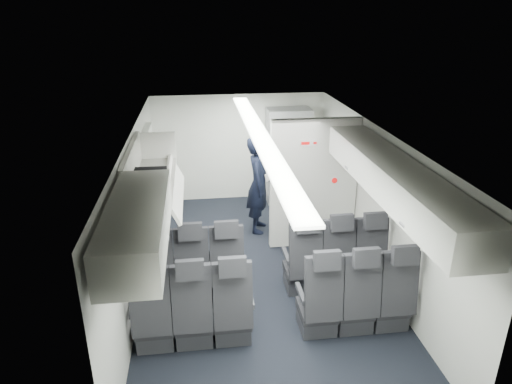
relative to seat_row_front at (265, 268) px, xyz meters
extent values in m
cube|color=black|center=(0.00, 0.53, -0.41)|extent=(3.40, 6.00, 0.01)
cube|color=silver|center=(0.00, 0.53, 1.75)|extent=(3.40, 6.00, 0.01)
cube|color=silver|center=(0.00, 3.53, 0.67)|extent=(3.40, 0.01, 2.15)
cube|color=silver|center=(0.00, -2.47, 0.67)|extent=(3.40, 0.01, 2.15)
cube|color=silver|center=(-1.70, 0.53, 0.67)|extent=(0.01, 6.00, 2.15)
cube|color=silver|center=(1.70, 0.53, 0.67)|extent=(0.01, 6.00, 2.15)
cube|color=white|center=(0.00, 0.53, 1.71)|extent=(0.25, 5.52, 0.03)
cube|color=black|center=(-1.42, 0.08, -0.13)|extent=(0.44, 0.46, 0.12)
cube|color=#2D2D33|center=(-1.42, 0.08, -0.29)|extent=(0.42, 0.42, 0.22)
cube|color=black|center=(-1.42, -0.14, 0.32)|extent=(0.44, 0.20, 0.80)
cube|color=black|center=(-1.42, -0.19, 0.72)|extent=(0.30, 0.12, 0.23)
cube|color=#2D2D33|center=(-1.64, 0.05, 0.15)|extent=(0.05, 0.40, 0.06)
cube|color=#2D2D33|center=(-1.20, 0.05, 0.15)|extent=(0.05, 0.40, 0.06)
cube|color=black|center=(-0.97, 0.08, -0.13)|extent=(0.44, 0.46, 0.12)
cube|color=#2D2D33|center=(-0.97, 0.08, -0.29)|extent=(0.42, 0.42, 0.22)
cube|color=black|center=(-0.97, -0.14, 0.32)|extent=(0.44, 0.20, 0.80)
cube|color=black|center=(-0.97, -0.19, 0.72)|extent=(0.30, 0.12, 0.23)
cube|color=#2D2D33|center=(-1.19, 0.05, 0.15)|extent=(0.05, 0.40, 0.06)
cube|color=#2D2D33|center=(-0.75, 0.05, 0.15)|extent=(0.05, 0.40, 0.06)
cube|color=black|center=(-0.52, 0.08, -0.13)|extent=(0.44, 0.46, 0.12)
cube|color=#2D2D33|center=(-0.52, 0.08, -0.29)|extent=(0.42, 0.42, 0.22)
cube|color=black|center=(-0.52, -0.14, 0.32)|extent=(0.44, 0.20, 0.80)
cube|color=black|center=(-0.52, -0.19, 0.72)|extent=(0.30, 0.12, 0.23)
cube|color=#2D2D33|center=(-0.74, 0.05, 0.15)|extent=(0.05, 0.40, 0.06)
cube|color=#2D2D33|center=(-0.30, 0.05, 0.15)|extent=(0.05, 0.40, 0.06)
cube|color=black|center=(0.52, 0.08, -0.13)|extent=(0.44, 0.46, 0.12)
cube|color=#2D2D33|center=(0.52, 0.08, -0.29)|extent=(0.42, 0.42, 0.22)
cube|color=black|center=(0.52, -0.14, 0.32)|extent=(0.44, 0.20, 0.80)
cube|color=black|center=(0.52, -0.19, 0.72)|extent=(0.30, 0.12, 0.23)
cube|color=#2D2D33|center=(0.30, 0.05, 0.15)|extent=(0.05, 0.40, 0.06)
cube|color=#2D2D33|center=(0.74, 0.05, 0.15)|extent=(0.05, 0.40, 0.06)
cube|color=black|center=(0.97, 0.08, -0.13)|extent=(0.44, 0.46, 0.12)
cube|color=#2D2D33|center=(0.97, 0.08, -0.29)|extent=(0.42, 0.42, 0.22)
cube|color=black|center=(0.97, -0.14, 0.32)|extent=(0.44, 0.20, 0.80)
cube|color=black|center=(0.97, -0.19, 0.72)|extent=(0.30, 0.12, 0.23)
cube|color=#2D2D33|center=(0.75, 0.05, 0.15)|extent=(0.05, 0.40, 0.06)
cube|color=#2D2D33|center=(1.19, 0.05, 0.15)|extent=(0.05, 0.40, 0.06)
cube|color=black|center=(1.42, 0.08, -0.13)|extent=(0.44, 0.46, 0.12)
cube|color=#2D2D33|center=(1.42, 0.08, -0.29)|extent=(0.42, 0.42, 0.22)
cube|color=black|center=(1.42, -0.14, 0.32)|extent=(0.44, 0.20, 0.80)
cube|color=black|center=(1.42, -0.19, 0.72)|extent=(0.30, 0.12, 0.23)
cube|color=#2D2D33|center=(1.20, 0.05, 0.15)|extent=(0.05, 0.40, 0.06)
cube|color=#2D2D33|center=(1.64, 0.05, 0.15)|extent=(0.05, 0.40, 0.06)
cube|color=black|center=(-1.42, -0.82, -0.13)|extent=(0.44, 0.46, 0.12)
cube|color=#2D2D33|center=(-1.42, -0.82, -0.29)|extent=(0.42, 0.42, 0.22)
cube|color=black|center=(-1.42, -1.04, 0.32)|extent=(0.44, 0.20, 0.80)
cube|color=black|center=(-1.42, -1.09, 0.72)|extent=(0.30, 0.12, 0.23)
cube|color=#2D2D33|center=(-1.64, -0.85, 0.15)|extent=(0.05, 0.40, 0.06)
cube|color=#2D2D33|center=(-1.20, -0.85, 0.15)|extent=(0.05, 0.40, 0.06)
cube|color=black|center=(-0.97, -0.82, -0.13)|extent=(0.44, 0.46, 0.12)
cube|color=#2D2D33|center=(-0.97, -0.82, -0.29)|extent=(0.42, 0.42, 0.22)
cube|color=black|center=(-0.97, -1.04, 0.32)|extent=(0.44, 0.20, 0.80)
cube|color=black|center=(-0.97, -1.09, 0.72)|extent=(0.30, 0.12, 0.23)
cube|color=#2D2D33|center=(-1.19, -0.85, 0.15)|extent=(0.05, 0.40, 0.06)
cube|color=#2D2D33|center=(-0.75, -0.85, 0.15)|extent=(0.05, 0.40, 0.06)
cube|color=black|center=(-0.52, -0.82, -0.13)|extent=(0.44, 0.46, 0.12)
cube|color=#2D2D33|center=(-0.52, -0.82, -0.29)|extent=(0.42, 0.42, 0.22)
cube|color=black|center=(-0.52, -1.04, 0.32)|extent=(0.44, 0.20, 0.80)
cube|color=black|center=(-0.52, -1.09, 0.72)|extent=(0.30, 0.12, 0.23)
cube|color=#2D2D33|center=(-0.74, -0.85, 0.15)|extent=(0.05, 0.40, 0.06)
cube|color=#2D2D33|center=(-0.30, -0.85, 0.15)|extent=(0.05, 0.40, 0.06)
cube|color=black|center=(0.52, -0.82, -0.13)|extent=(0.44, 0.46, 0.12)
cube|color=#2D2D33|center=(0.52, -0.82, -0.29)|extent=(0.42, 0.42, 0.22)
cube|color=black|center=(0.52, -1.04, 0.32)|extent=(0.44, 0.20, 0.80)
cube|color=black|center=(0.52, -1.09, 0.72)|extent=(0.30, 0.12, 0.23)
cube|color=#2D2D33|center=(0.30, -0.85, 0.15)|extent=(0.05, 0.40, 0.06)
cube|color=#2D2D33|center=(0.74, -0.85, 0.15)|extent=(0.05, 0.40, 0.06)
cube|color=black|center=(0.97, -0.82, -0.13)|extent=(0.44, 0.46, 0.12)
cube|color=#2D2D33|center=(0.97, -0.82, -0.29)|extent=(0.42, 0.42, 0.22)
cube|color=black|center=(0.97, -1.04, 0.32)|extent=(0.44, 0.20, 0.80)
cube|color=black|center=(0.97, -1.09, 0.72)|extent=(0.30, 0.12, 0.23)
cube|color=#2D2D33|center=(0.75, -0.85, 0.15)|extent=(0.05, 0.40, 0.06)
cube|color=#2D2D33|center=(1.19, -0.85, 0.15)|extent=(0.05, 0.40, 0.06)
cube|color=black|center=(1.42, -0.82, -0.13)|extent=(0.44, 0.46, 0.12)
cube|color=#2D2D33|center=(1.42, -0.82, -0.29)|extent=(0.42, 0.42, 0.22)
cube|color=black|center=(1.42, -1.04, 0.32)|extent=(0.44, 0.20, 0.80)
cube|color=black|center=(1.42, -1.09, 0.72)|extent=(0.30, 0.12, 0.23)
cube|color=#2D2D33|center=(1.20, -0.85, 0.15)|extent=(0.05, 0.40, 0.06)
cube|color=#2D2D33|center=(1.64, -0.85, 0.15)|extent=(0.05, 0.40, 0.06)
cube|color=white|center=(-1.40, -1.47, 1.46)|extent=(0.52, 1.80, 0.40)
cylinder|color=slate|center=(-1.15, -1.47, 1.30)|extent=(0.04, 0.10, 0.04)
cube|color=#9E9E93|center=(-1.40, 0.28, 1.26)|extent=(0.52, 1.70, 0.04)
cube|color=white|center=(-1.66, 0.28, 1.46)|extent=(0.06, 1.70, 0.44)
cube|color=white|center=(-1.40, -0.55, 1.46)|extent=(0.52, 0.04, 0.40)
cube|color=white|center=(-1.40, 1.11, 1.46)|extent=(0.52, 0.04, 0.40)
cube|color=white|center=(-1.15, 0.28, 1.15)|extent=(0.21, 1.61, 0.38)
cube|color=white|center=(1.40, -1.47, 1.46)|extent=(0.52, 1.80, 0.40)
cylinder|color=slate|center=(1.15, -1.47, 1.30)|extent=(0.04, 0.10, 0.04)
cube|color=white|center=(1.40, 0.28, 1.46)|extent=(0.52, 1.70, 0.40)
cylinder|color=slate|center=(1.15, 0.28, 1.30)|extent=(0.04, 0.10, 0.04)
cube|color=silver|center=(0.98, 1.33, 0.67)|extent=(1.40, 0.12, 2.13)
cube|color=white|center=(0.85, 1.26, 1.38)|extent=(0.24, 0.01, 0.10)
cube|color=red|center=(0.80, 1.25, 1.38)|extent=(0.13, 0.01, 0.04)
cube|color=red|center=(0.95, 1.25, 1.38)|extent=(0.05, 0.01, 0.03)
cylinder|color=white|center=(1.30, 1.26, 0.75)|extent=(0.11, 0.01, 0.11)
cylinder|color=red|center=(1.30, 1.26, 0.75)|extent=(0.09, 0.01, 0.09)
cube|color=#939399|center=(0.95, 3.25, 0.55)|extent=(0.85, 0.50, 1.90)
cube|color=#3F3F42|center=(0.95, 2.99, 0.10)|extent=(0.80, 0.01, 0.02)
cube|color=#3F3F42|center=(0.95, 2.99, 0.60)|extent=(0.80, 0.01, 0.02)
cube|color=#3F3F42|center=(0.95, 2.99, 1.10)|extent=(0.80, 0.01, 0.02)
cube|color=silver|center=(-1.64, 2.08, 0.55)|extent=(0.10, 0.92, 1.86)
cylinder|color=black|center=(-1.58, 2.08, 1.05)|extent=(0.03, 0.22, 0.22)
cube|color=gold|center=(-1.58, 2.38, 0.60)|extent=(0.02, 0.10, 0.75)
cylinder|color=white|center=(-1.67, 1.33, 0.90)|extent=(0.01, 0.11, 0.11)
cylinder|color=red|center=(-1.66, 1.33, 0.90)|extent=(0.01, 0.09, 0.09)
imported|color=black|center=(0.19, 1.99, 0.46)|extent=(0.54, 0.70, 1.72)
cube|color=black|center=(-1.41, -0.02, 1.37)|extent=(0.39, 0.28, 0.23)
cube|color=white|center=(0.38, 1.94, 0.62)|extent=(0.19, 0.10, 0.14)
camera|label=1|loc=(-0.82, -5.29, 3.28)|focal=32.00mm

